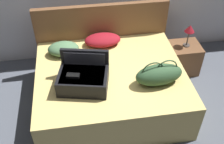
# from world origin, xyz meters

# --- Properties ---
(ground_plane) EXTENTS (12.00, 12.00, 0.00)m
(ground_plane) POSITION_xyz_m (0.00, 0.00, 0.00)
(ground_plane) COLOR #4C515B
(bed) EXTENTS (1.89, 1.57, 0.57)m
(bed) POSITION_xyz_m (0.00, 0.40, 0.29)
(bed) COLOR tan
(bed) RESTS_ON ground
(headboard) EXTENTS (1.93, 0.08, 1.08)m
(headboard) POSITION_xyz_m (0.00, 1.23, 0.54)
(headboard) COLOR brown
(headboard) RESTS_ON ground
(hard_case_large) EXTENTS (0.65, 0.55, 0.39)m
(hard_case_large) POSITION_xyz_m (-0.35, 0.20, 0.70)
(hard_case_large) COLOR black
(hard_case_large) RESTS_ON bed
(duffel_bag) EXTENTS (0.60, 0.31, 0.33)m
(duffel_bag) POSITION_xyz_m (0.54, 0.12, 0.70)
(duffel_bag) COLOR #2D4C2D
(duffel_bag) RESTS_ON bed
(pillow_near_headboard) EXTENTS (0.52, 0.31, 0.16)m
(pillow_near_headboard) POSITION_xyz_m (-0.02, 1.01, 0.65)
(pillow_near_headboard) COLOR maroon
(pillow_near_headboard) RESTS_ON bed
(pillow_center_head) EXTENTS (0.42, 0.29, 0.17)m
(pillow_center_head) POSITION_xyz_m (-0.57, 0.88, 0.66)
(pillow_center_head) COLOR #4C724C
(pillow_center_head) RESTS_ON bed
(nightstand) EXTENTS (0.44, 0.40, 0.47)m
(nightstand) POSITION_xyz_m (1.23, 0.94, 0.24)
(nightstand) COLOR brown
(nightstand) RESTS_ON ground
(table_lamp) EXTENTS (0.14, 0.14, 0.35)m
(table_lamp) POSITION_xyz_m (1.23, 0.94, 0.74)
(table_lamp) COLOR #3F3833
(table_lamp) RESTS_ON nightstand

